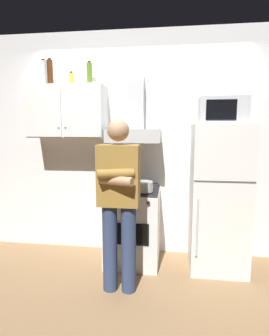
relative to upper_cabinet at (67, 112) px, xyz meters
name	(u,v)px	position (x,y,z in m)	size (l,w,h in m)	color
ground_plane	(134,272)	(0.85, -0.37, -1.75)	(7.00, 7.00, 0.00)	olive
back_wall_tiled	(141,145)	(0.85, 0.23, -0.40)	(4.80, 0.10, 2.70)	white
upper_cabinet	(67,112)	(0.00, 0.00, 0.00)	(0.90, 0.37, 0.60)	white
stove_oven	(133,226)	(0.80, -0.13, -1.32)	(0.60, 0.62, 0.87)	white
range_hood	(135,125)	(0.80, 0.00, -0.15)	(0.60, 0.44, 0.75)	#B7BABF
refrigerator	(218,198)	(1.75, -0.12, -0.95)	(0.60, 0.62, 1.60)	white
microwave	(222,111)	(1.75, -0.11, -0.01)	(0.48, 0.37, 0.28)	#B7BABF
person_standing	(119,200)	(0.75, -0.73, -0.85)	(0.38, 0.33, 1.64)	navy
cooking_pot	(143,186)	(0.93, -0.24, -0.82)	(0.31, 0.21, 0.11)	#B7BABF
bottle_spice_jar	(71,79)	(0.06, 0.00, 0.37)	(0.06, 0.06, 0.15)	gold
bottle_vodka_clear	(44,73)	(-0.27, -0.01, 0.44)	(0.07, 0.07, 0.30)	silver
bottle_rum_dark	(50,73)	(-0.18, -0.03, 0.44)	(0.07, 0.07, 0.30)	#47230F
bottle_olive_oil	(89,74)	(0.27, 0.05, 0.43)	(0.06, 0.06, 0.27)	#4C6B19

